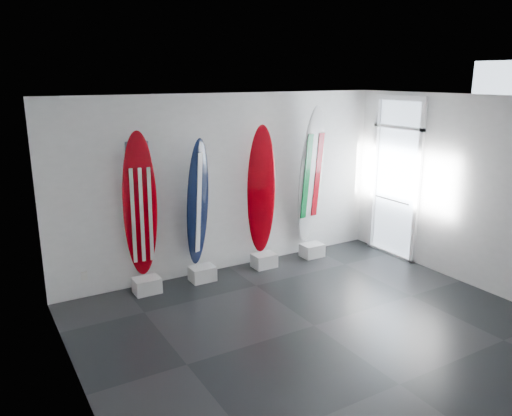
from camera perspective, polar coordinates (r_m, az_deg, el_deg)
floor at (r=6.98m, az=6.63°, el=-13.17°), size 6.00×6.00×0.00m
ceiling at (r=6.18m, az=7.48°, el=12.24°), size 6.00×6.00×0.00m
wall_back at (r=8.47m, az=-3.29°, el=2.78°), size 6.00×0.00×6.00m
wall_front at (r=4.81m, az=25.62°, el=-8.28°), size 6.00×0.00×6.00m
wall_left at (r=5.24m, az=-20.17°, el=-5.82°), size 0.00×5.00×5.00m
wall_right at (r=8.54m, az=23.24°, el=1.68°), size 0.00×5.00×5.00m
display_block_usa at (r=8.03m, az=-12.31°, el=-8.60°), size 0.40×0.30×0.24m
surfboard_usa at (r=7.72m, az=-13.06°, el=0.25°), size 0.54×0.30×2.27m
display_block_navy at (r=8.33m, az=-6.13°, el=-7.43°), size 0.40×0.30×0.24m
surfboard_navy at (r=8.06m, az=-6.65°, el=0.54°), size 0.53×0.40×2.11m
display_block_swiss at (r=8.85m, az=0.93°, el=-5.99°), size 0.40×0.30×0.24m
surfboard_swiss at (r=8.57m, az=0.62°, el=2.02°), size 0.53×0.26×2.25m
display_block_italy at (r=9.41m, az=6.40°, el=-4.80°), size 0.40×0.30×0.24m
surfboard_italy at (r=9.12m, az=6.27°, el=3.64°), size 0.62×0.41×2.55m
wall_outlet at (r=8.02m, az=-18.96°, el=-7.34°), size 0.09×0.02×0.13m
glass_door at (r=9.50m, az=15.62°, el=3.11°), size 0.12×1.16×2.85m
balcony at (r=10.69m, az=20.25°, el=-1.10°), size 2.80×2.20×1.20m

